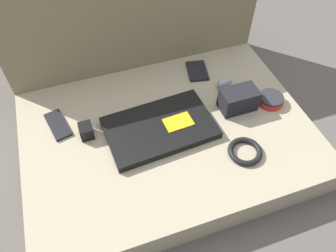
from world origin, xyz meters
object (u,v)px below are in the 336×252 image
Objects in this scene: speaker_puck at (271,100)px; camera_pouch at (238,100)px; computer_mouse at (225,82)px; phone_black at (197,71)px; phone_silver at (58,125)px; charger_brick at (86,131)px; laptop at (160,128)px.

camera_pouch reaches higher than speaker_puck.
computer_mouse is 0.60× the size of phone_black.
phone_silver is (-0.71, 0.14, -0.01)m from speaker_puck.
speaker_puck is at bearing -41.30° from phone_black.
computer_mouse reaches higher than phone_silver.
charger_brick is (-0.63, 0.07, 0.01)m from speaker_puck.
laptop is 0.28m from camera_pouch.
speaker_puck is 0.72× the size of camera_pouch.
laptop is at bearing -123.69° from phone_black.
charger_brick is at bearing -148.38° from phone_black.
charger_brick is at bearing 174.76° from camera_pouch.
computer_mouse is 0.12m from phone_black.
charger_brick is (0.08, -0.07, 0.02)m from phone_silver.
computer_mouse is 0.11m from camera_pouch.
laptop and speaker_puck have the same top height.
speaker_puck is at bearing -9.95° from camera_pouch.
charger_brick is (-0.51, 0.05, -0.02)m from camera_pouch.
computer_mouse is at bearing -47.66° from phone_black.
laptop is at bearing 178.33° from speaker_puck.
speaker_puck is (0.12, -0.13, -0.01)m from computer_mouse.
speaker_puck is 0.12m from camera_pouch.
phone_silver is 1.11× the size of camera_pouch.
laptop is 3.00× the size of phone_black.
phone_black is at bearing 102.66° from computer_mouse.
camera_pouch is at bearing 170.05° from speaker_puck.
camera_pouch reaches higher than laptop.
phone_black is 2.43× the size of charger_brick.
laptop is 0.31m from phone_black.
phone_black is at bearing 41.35° from laptop.
camera_pouch is (0.28, 0.01, 0.03)m from laptop.
camera_pouch is at bearing -1.85° from laptop.
camera_pouch is at bearing -5.24° from charger_brick.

